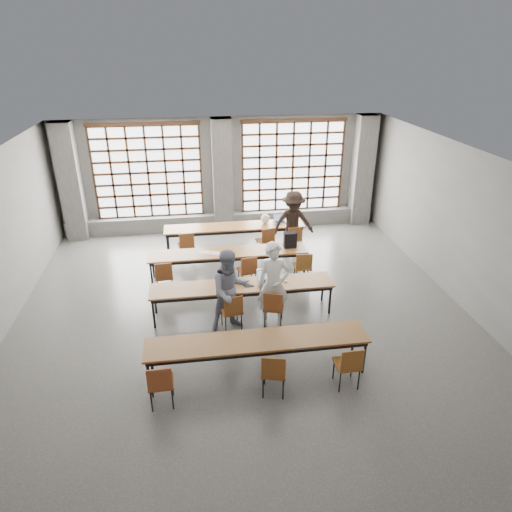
{
  "coord_description": "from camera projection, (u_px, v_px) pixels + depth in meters",
  "views": [
    {
      "loc": [
        -0.99,
        -8.51,
        5.58
      ],
      "look_at": [
        0.33,
        0.4,
        1.28
      ],
      "focal_mm": 32.0,
      "sensor_mm": 36.0,
      "label": 1
    }
  ],
  "objects": [
    {
      "name": "laptop_front",
      "position": [
        266.0,
        278.0,
        10.08
      ],
      "size": [
        0.41,
        0.37,
        0.26
      ],
      "color": "silver",
      "rests_on": "desk_row_c"
    },
    {
      "name": "chair_near_mid",
      "position": [
        274.0,
        370.0,
        7.67
      ],
      "size": [
        0.51,
        0.51,
        0.88
      ],
      "color": "brown",
      "rests_on": "floor"
    },
    {
      "name": "desk_row_b",
      "position": [
        228.0,
        254.0,
        11.52
      ],
      "size": [
        4.0,
        0.7,
        0.73
      ],
      "color": "brown",
      "rests_on": "floor"
    },
    {
      "name": "chair_back_mid",
      "position": [
        266.0,
        239.0,
        12.71
      ],
      "size": [
        0.53,
        0.53,
        0.88
      ],
      "color": "brown",
      "rests_on": "floor"
    },
    {
      "name": "red_pouch",
      "position": [
        161.0,
        380.0,
        7.51
      ],
      "size": [
        0.2,
        0.08,
        0.06
      ],
      "primitive_type": "cube",
      "rotation": [
        0.0,
        0.0,
        -0.0
      ],
      "color": "#A61429",
      "rests_on": "chair_near_left"
    },
    {
      "name": "mouse",
      "position": [
        285.0,
        281.0,
        10.04
      ],
      "size": [
        0.11,
        0.09,
        0.04
      ],
      "primitive_type": "ellipsoid",
      "rotation": [
        0.0,
        0.0,
        -0.34
      ],
      "color": "silver",
      "rests_on": "desk_row_c"
    },
    {
      "name": "window_left",
      "position": [
        148.0,
        173.0,
        13.86
      ],
      "size": [
        3.32,
        0.12,
        3.0
      ],
      "color": "white",
      "rests_on": "wall_back"
    },
    {
      "name": "desk_row_c",
      "position": [
        242.0,
        287.0,
        9.97
      ],
      "size": [
        4.0,
        0.7,
        0.73
      ],
      "color": "brown",
      "rests_on": "floor"
    },
    {
      "name": "column_left",
      "position": [
        70.0,
        182.0,
        13.44
      ],
      "size": [
        0.6,
        0.55,
        3.5
      ],
      "primitive_type": "cube",
      "color": "#52524F",
      "rests_on": "floor"
    },
    {
      "name": "chair_back_right",
      "position": [
        294.0,
        237.0,
        12.81
      ],
      "size": [
        0.45,
        0.45,
        0.88
      ],
      "color": "brown",
      "rests_on": "floor"
    },
    {
      "name": "phone",
      "position": [
        251.0,
        286.0,
        9.87
      ],
      "size": [
        0.14,
        0.08,
        0.01
      ],
      "primitive_type": "cube",
      "rotation": [
        0.0,
        0.0,
        0.17
      ],
      "color": "black",
      "rests_on": "desk_row_c"
    },
    {
      "name": "wall_back",
      "position": [
        222.0,
        174.0,
        14.29
      ],
      "size": [
        10.0,
        0.0,
        10.0
      ],
      "primitive_type": "plane",
      "rotation": [
        1.57,
        0.0,
        0.0
      ],
      "color": "#5E5E5B",
      "rests_on": "floor"
    },
    {
      "name": "student_back",
      "position": [
        293.0,
        223.0,
        12.77
      ],
      "size": [
        1.23,
        0.77,
        1.83
      ],
      "primitive_type": "imported",
      "rotation": [
        0.0,
        0.0,
        0.08
      ],
      "color": "black",
      "rests_on": "floor"
    },
    {
      "name": "chair_front_left",
      "position": [
        232.0,
        309.0,
        9.43
      ],
      "size": [
        0.48,
        0.49,
        0.88
      ],
      "color": "brown",
      "rests_on": "floor"
    },
    {
      "name": "paper_sheet_a",
      "position": [
        204.0,
        252.0,
        11.45
      ],
      "size": [
        0.34,
        0.28,
        0.0
      ],
      "primitive_type": "cube",
      "rotation": [
        0.0,
        0.0,
        -0.28
      ],
      "color": "silver",
      "rests_on": "desk_row_b"
    },
    {
      "name": "column_mid",
      "position": [
        222.0,
        176.0,
        14.04
      ],
      "size": [
        0.6,
        0.55,
        3.5
      ],
      "primitive_type": "cube",
      "color": "#52524F",
      "rests_on": "floor"
    },
    {
      "name": "wall_front",
      "position": [
        311.0,
        471.0,
        4.47
      ],
      "size": [
        10.0,
        0.0,
        10.0
      ],
      "primitive_type": "plane",
      "rotation": [
        -1.57,
        0.0,
        0.0
      ],
      "color": "#5E5E5B",
      "rests_on": "floor"
    },
    {
      "name": "desk_row_d",
      "position": [
        258.0,
        343.0,
        8.15
      ],
      "size": [
        4.0,
        0.7,
        0.73
      ],
      "color": "brown",
      "rests_on": "floor"
    },
    {
      "name": "column_right",
      "position": [
        362.0,
        171.0,
        14.64
      ],
      "size": [
        0.6,
        0.55,
        3.5
      ],
      "primitive_type": "cube",
      "color": "#52524F",
      "rests_on": "floor"
    },
    {
      "name": "laptop_back",
      "position": [
        280.0,
        220.0,
        13.33
      ],
      "size": [
        0.38,
        0.33,
        0.26
      ],
      "color": "silver",
      "rests_on": "desk_row_a"
    },
    {
      "name": "chair_mid_right",
      "position": [
        303.0,
        265.0,
        11.25
      ],
      "size": [
        0.45,
        0.46,
        0.88
      ],
      "color": "brown",
      "rests_on": "floor"
    },
    {
      "name": "paper_sheet_b",
      "position": [
        217.0,
        253.0,
        11.4
      ],
      "size": [
        0.36,
        0.31,
        0.0
      ],
      "primitive_type": "cube",
      "rotation": [
        0.0,
        0.0,
        -0.43
      ],
      "color": "silver",
      "rests_on": "desk_row_b"
    },
    {
      "name": "chair_near_right",
      "position": [
        349.0,
        363.0,
        7.85
      ],
      "size": [
        0.43,
        0.43,
        0.88
      ],
      "color": "brown",
      "rests_on": "floor"
    },
    {
      "name": "chair_mid_left",
      "position": [
        164.0,
        274.0,
        10.8
      ],
      "size": [
        0.45,
        0.45,
        0.88
      ],
      "color": "maroon",
      "rests_on": "floor"
    },
    {
      "name": "chair_back_left",
      "position": [
        186.0,
        244.0,
        12.42
      ],
      "size": [
        0.48,
        0.48,
        0.88
      ],
      "color": "brown",
      "rests_on": "floor"
    },
    {
      "name": "green_box",
      "position": [
        240.0,
        281.0,
        9.99
      ],
      "size": [
        0.26,
        0.13,
        0.09
      ],
      "primitive_type": "cube",
      "rotation": [
        0.0,
        0.0,
        -0.15
      ],
      "color": "#2B852F",
      "rests_on": "desk_row_c"
    },
    {
      "name": "desk_row_a",
      "position": [
        235.0,
        228.0,
        13.11
      ],
      "size": [
        4.0,
        0.7,
        0.73
      ],
      "color": "brown",
      "rests_on": "floor"
    },
    {
      "name": "chair_near_left",
      "position": [
        160.0,
        381.0,
        7.42
      ],
      "size": [
        0.43,
        0.44,
        0.88
      ],
      "color": "brown",
      "rests_on": "floor"
    },
    {
      "name": "sill_ledge",
      "position": [
        224.0,
        221.0,
        14.76
      ],
      "size": [
        9.8,
        0.35,
        0.5
      ],
      "primitive_type": "cube",
      "color": "#52524F",
      "rests_on": "floor"
    },
    {
      "name": "chair_mid_centre",
      "position": [
        248.0,
        269.0,
        11.07
      ],
      "size": [
        0.49,
        0.49,
        0.88
      ],
      "color": "brown",
      "rests_on": "floor"
    },
    {
      "name": "plastic_bag",
      "position": [
        265.0,
        219.0,
        13.18
      ],
      "size": [
        0.27,
        0.22,
        0.29
      ],
      "primitive_type": "ellipsoid",
      "rotation": [
        0.0,
        0.0,
        -0.04
      ],
      "color": "white",
      "rests_on": "desk_row_a"
    },
    {
      "name": "ceiling",
      "position": [
        242.0,
        160.0,
        8.63
      ],
      "size": [
        11.0,
        11.0,
        0.0
      ],
      "primitive_type": "plane",
      "rotation": [
        3.14,
        0.0,
        0.0
      ],
      "color": "silver",
      "rests_on": "floor"
    },
    {
      "name": "wall_right",
      "position": [
        468.0,
        231.0,
        10.04
      ],
      "size": [
        0.0,
        11.0,
        11.0
      ],
      "primitive_type": "plane",
      "rotation": [
        1.57,
        0.0,
        -1.57
      ],
      "color": "#5E5E5B",
      "rests_on": "floor"
    },
    {
      "name": "window_right",
      "position": [
        293.0,
        167.0,
        14.45
      ],
      "size": [
        3.32,
        0.12,
        3.0
      ],
      "color": "white",
      "rests_on": "wall_back"
    },
    {
      "name": "floor",
      "position": [
        244.0,
        316.0,
        10.13
      ],
      "size": [
        11.0,
        11.0,
        0.0
      ],
      "primitive_type": "plane",
      "color": "#4C4C4A",
      "rests_on": "ground"
    },
    {
      "name": "student_female",
      "position": [
        231.0,
        290.0,
        9.38
      ],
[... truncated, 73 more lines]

